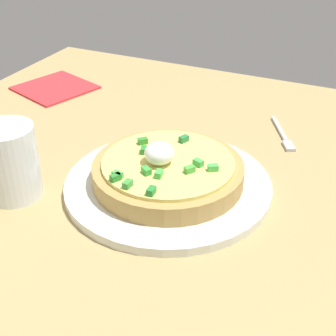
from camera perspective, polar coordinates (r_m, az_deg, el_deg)
name	(u,v)px	position (r cm, az deg, el deg)	size (l,w,h in cm)	color
dining_table	(90,194)	(66.76, -9.14, -2.97)	(96.21, 73.14, 2.66)	tan
plate	(168,185)	(64.26, 0.00, -1.96)	(27.09, 27.09, 1.17)	silver
pizza	(168,171)	(63.05, -0.04, -0.33)	(19.61, 19.61, 5.85)	tan
cup_far	(11,166)	(64.44, -17.88, 0.25)	(7.18, 7.18, 9.57)	silver
fork	(283,136)	(78.76, 13.32, 3.63)	(10.42, 6.19, 0.50)	#B7B7BC
napkin	(55,88)	(97.07, -13.06, 9.11)	(12.56, 12.56, 0.40)	red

